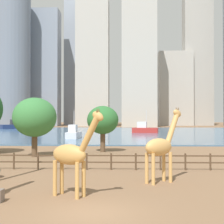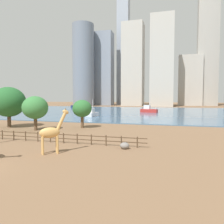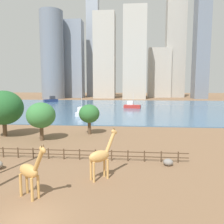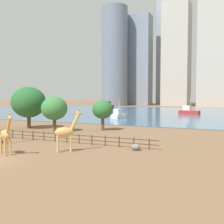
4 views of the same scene
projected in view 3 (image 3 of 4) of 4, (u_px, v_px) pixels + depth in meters
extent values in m
plane|color=brown|center=(116.00, 107.00, 93.29)|extent=(400.00, 400.00, 0.00)
cube|color=#476B8C|center=(116.00, 107.00, 90.31)|extent=(180.00, 86.00, 0.20)
cylinder|color=tan|center=(104.00, 167.00, 21.07)|extent=(0.31, 0.31, 1.90)
cylinder|color=tan|center=(108.00, 169.00, 20.58)|extent=(0.31, 0.31, 1.90)
cylinder|color=tan|center=(91.00, 170.00, 20.27)|extent=(0.31, 0.31, 1.90)
cylinder|color=tan|center=(94.00, 172.00, 19.78)|extent=(0.31, 0.31, 1.90)
ellipsoid|color=tan|center=(99.00, 156.00, 20.28)|extent=(2.17, 1.96, 1.10)
cylinder|color=tan|center=(110.00, 142.00, 20.81)|extent=(1.15, 1.01, 2.04)
ellipsoid|color=tan|center=(114.00, 132.00, 20.93)|extent=(0.84, 0.76, 0.69)
cone|color=brown|center=(114.00, 128.00, 20.97)|extent=(0.14, 0.14, 0.20)
cone|color=brown|center=(115.00, 129.00, 20.83)|extent=(0.14, 0.14, 0.20)
cylinder|color=tan|center=(38.00, 187.00, 16.98)|extent=(0.29, 0.29, 1.84)
cylinder|color=tan|center=(32.00, 190.00, 16.51)|extent=(0.29, 0.29, 1.84)
cylinder|color=tan|center=(27.00, 182.00, 17.76)|extent=(0.29, 0.29, 1.84)
cylinder|color=tan|center=(21.00, 185.00, 17.29)|extent=(0.29, 0.29, 1.84)
ellipsoid|color=tan|center=(29.00, 171.00, 16.99)|extent=(2.17, 1.67, 1.06)
cylinder|color=tan|center=(39.00, 160.00, 16.17)|extent=(1.29, 0.90, 1.93)
ellipsoid|color=tan|center=(43.00, 150.00, 15.80)|extent=(0.84, 0.66, 0.69)
cone|color=brown|center=(43.00, 145.00, 15.83)|extent=(0.13, 0.13, 0.19)
cone|color=brown|center=(42.00, 146.00, 15.69)|extent=(0.13, 0.13, 0.19)
ellipsoid|color=gray|center=(168.00, 162.00, 24.05)|extent=(1.08, 1.01, 0.75)
cylinder|color=#4C3826|center=(3.00, 152.00, 26.78)|extent=(0.14, 0.14, 1.30)
cylinder|color=#4C3826|center=(18.00, 153.00, 26.61)|extent=(0.14, 0.14, 1.30)
cylinder|color=#4C3826|center=(33.00, 153.00, 26.44)|extent=(0.14, 0.14, 1.30)
cylinder|color=#4C3826|center=(48.00, 153.00, 26.27)|extent=(0.14, 0.14, 1.30)
cylinder|color=#4C3826|center=(64.00, 154.00, 26.10)|extent=(0.14, 0.14, 1.30)
cylinder|color=#4C3826|center=(80.00, 154.00, 25.92)|extent=(0.14, 0.14, 1.30)
cylinder|color=#4C3826|center=(95.00, 155.00, 25.75)|extent=(0.14, 0.14, 1.30)
cylinder|color=#4C3826|center=(112.00, 155.00, 25.58)|extent=(0.14, 0.14, 1.30)
cylinder|color=#4C3826|center=(128.00, 156.00, 25.41)|extent=(0.14, 0.14, 1.30)
cylinder|color=#4C3826|center=(144.00, 156.00, 25.24)|extent=(0.14, 0.14, 1.30)
cylinder|color=#4C3826|center=(161.00, 157.00, 25.07)|extent=(0.14, 0.14, 1.30)
cylinder|color=#4C3826|center=(178.00, 157.00, 24.90)|extent=(0.14, 0.14, 1.30)
cube|color=#4C3826|center=(76.00, 151.00, 25.91)|extent=(26.10, 0.08, 0.10)
cube|color=#4C3826|center=(76.00, 155.00, 25.97)|extent=(26.10, 0.08, 0.10)
cylinder|color=brown|center=(5.00, 130.00, 37.96)|extent=(0.70, 0.70, 2.41)
ellipsoid|color=#26602D|center=(4.00, 108.00, 37.51)|extent=(6.55, 6.55, 5.90)
cylinder|color=brown|center=(89.00, 128.00, 39.72)|extent=(0.59, 0.59, 2.29)
ellipsoid|color=#2D6B33|center=(89.00, 114.00, 39.41)|extent=(3.73, 3.73, 3.35)
cylinder|color=brown|center=(42.00, 133.00, 35.13)|extent=(0.59, 0.59, 2.28)
ellipsoid|color=#387A3D|center=(41.00, 115.00, 34.79)|extent=(4.55, 4.55, 4.09)
cube|color=navy|center=(51.00, 101.00, 118.28)|extent=(7.33, 6.72, 1.47)
cube|color=#333338|center=(52.00, 98.00, 118.60)|extent=(3.16, 3.04, 1.76)
cube|color=silver|center=(82.00, 113.00, 63.78)|extent=(2.38, 5.90, 1.16)
cube|color=silver|center=(81.00, 109.00, 62.91)|extent=(1.50, 2.16, 1.39)
cylinder|color=silver|center=(82.00, 104.00, 63.76)|extent=(0.13, 0.13, 4.06)
cube|color=#B22D28|center=(132.00, 106.00, 84.97)|extent=(6.78, 3.50, 1.29)
cube|color=silver|center=(130.00, 103.00, 85.03)|extent=(2.57, 1.96, 1.55)
cylinder|color=silver|center=(133.00, 99.00, 84.54)|extent=(0.14, 0.14, 4.52)
cylinder|color=slate|center=(52.00, 56.00, 152.24)|extent=(15.92, 15.92, 59.86)
cube|color=slate|center=(202.00, 30.00, 148.94)|extent=(9.12, 11.29, 93.67)
cube|color=#939EAD|center=(93.00, 41.00, 178.72)|extent=(9.62, 8.27, 90.46)
cube|color=#B7B2A8|center=(134.00, 54.00, 147.10)|extent=(15.37, 12.68, 60.64)
cube|color=#B7B2A8|center=(159.00, 73.00, 170.81)|extent=(17.14, 12.35, 37.61)
cube|color=#B7B2A8|center=(105.00, 57.00, 159.06)|extent=(15.26, 14.36, 60.34)
cube|color=#ADA89E|center=(175.00, 45.00, 168.42)|extent=(14.44, 9.78, 80.52)
cube|color=gray|center=(72.00, 60.00, 164.86)|extent=(16.93, 10.04, 56.89)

